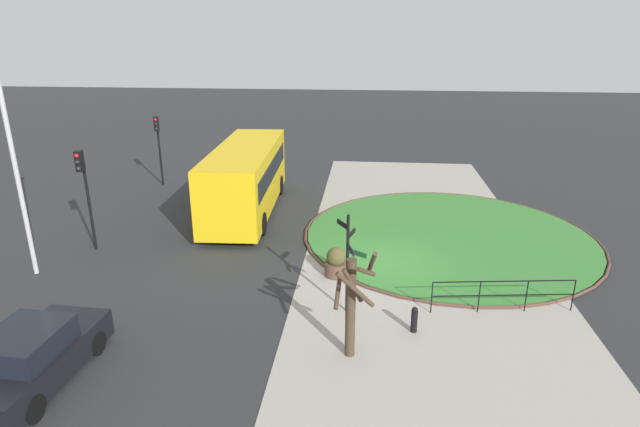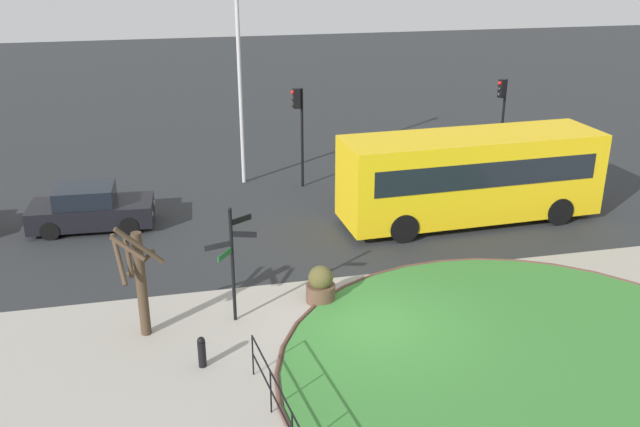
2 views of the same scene
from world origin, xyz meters
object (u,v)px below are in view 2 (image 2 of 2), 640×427
(signpost_directional, at_px, (232,256))
(traffic_light_far, at_px, (299,116))
(lamppost_tall, at_px, (240,78))
(bus_yellow, at_px, (471,176))
(planter_near_signpost, at_px, (321,286))
(car_near_lane, at_px, (91,209))
(bollard_foreground, at_px, (202,352))
(traffic_light_near, at_px, (502,103))
(street_tree_bare, at_px, (138,276))

(signpost_directional, xyz_separation_m, traffic_light_far, (3.76, 10.22, 1.07))
(lamppost_tall, bearing_deg, bus_yellow, -39.62)
(traffic_light_far, bearing_deg, bus_yellow, 134.46)
(signpost_directional, distance_m, planter_near_signpost, 2.85)
(car_near_lane, relative_size, traffic_light_far, 1.05)
(signpost_directional, height_order, lamppost_tall, lamppost_tall)
(bollard_foreground, distance_m, traffic_light_far, 13.32)
(bollard_foreground, relative_size, traffic_light_far, 0.20)
(signpost_directional, height_order, bollard_foreground, signpost_directional)
(bus_yellow, xyz_separation_m, lamppost_tall, (-7.31, 6.05, 2.64))
(car_near_lane, height_order, traffic_light_near, traffic_light_near)
(street_tree_bare, bearing_deg, bollard_foreground, -52.32)
(bus_yellow, distance_m, street_tree_bare, 12.51)
(signpost_directional, relative_size, planter_near_signpost, 2.96)
(bus_yellow, height_order, traffic_light_far, traffic_light_far)
(lamppost_tall, bearing_deg, traffic_light_far, -26.19)
(bus_yellow, xyz_separation_m, planter_near_signpost, (-6.49, -4.71, -1.20))
(signpost_directional, height_order, traffic_light_near, traffic_light_near)
(signpost_directional, height_order, traffic_light_far, traffic_light_far)
(car_near_lane, bearing_deg, street_tree_bare, -73.94)
(bus_yellow, distance_m, traffic_light_near, 7.11)
(bus_yellow, xyz_separation_m, traffic_light_near, (3.97, 5.78, 1.13))
(bus_yellow, bearing_deg, car_near_lane, 167.70)
(traffic_light_far, bearing_deg, planter_near_signpost, 80.72)
(bus_yellow, height_order, lamppost_tall, lamppost_tall)
(bollard_foreground, height_order, traffic_light_far, traffic_light_far)
(traffic_light_near, relative_size, lamppost_tall, 0.48)
(bollard_foreground, height_order, lamppost_tall, lamppost_tall)
(planter_near_signpost, bearing_deg, bollard_foreground, -144.08)
(lamppost_tall, bearing_deg, traffic_light_near, -1.36)
(traffic_light_far, height_order, lamppost_tall, lamppost_tall)
(bollard_foreground, height_order, traffic_light_near, traffic_light_near)
(bus_yellow, bearing_deg, street_tree_bare, -156.58)
(car_near_lane, bearing_deg, bus_yellow, -7.22)
(signpost_directional, bearing_deg, car_near_lane, 119.01)
(planter_near_signpost, bearing_deg, street_tree_bare, -171.30)
(street_tree_bare, bearing_deg, signpost_directional, 5.13)
(bollard_foreground, distance_m, bus_yellow, 12.31)
(bollard_foreground, bearing_deg, car_near_lane, 108.55)
(traffic_light_far, xyz_separation_m, lamppost_tall, (-2.14, 1.05, 1.39))
(street_tree_bare, bearing_deg, lamppost_tall, 70.97)
(traffic_light_near, xyz_separation_m, traffic_light_far, (-9.14, -0.79, 0.12))
(bus_yellow, bearing_deg, lamppost_tall, 138.03)
(car_near_lane, distance_m, lamppost_tall, 7.80)
(car_near_lane, distance_m, traffic_light_far, 8.68)
(traffic_light_near, bearing_deg, car_near_lane, -2.87)
(traffic_light_near, distance_m, lamppost_tall, 11.38)
(car_near_lane, relative_size, traffic_light_near, 1.10)
(traffic_light_near, xyz_separation_m, planter_near_signpost, (-10.46, -10.49, -2.34))
(lamppost_tall, bearing_deg, bollard_foreground, -101.15)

